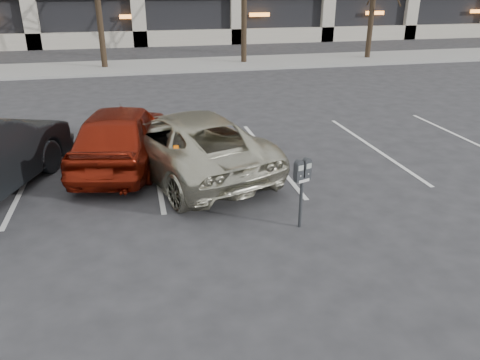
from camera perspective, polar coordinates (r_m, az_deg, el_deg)
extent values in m
plane|color=#28282B|center=(9.23, -0.69, -2.54)|extent=(140.00, 140.00, 0.00)
cube|color=gray|center=(24.51, -8.93, 13.60)|extent=(80.00, 4.00, 0.12)
cube|color=silver|center=(11.43, -24.39, 0.53)|extent=(0.10, 5.20, 0.00)
cube|color=silver|center=(11.17, -10.27, 1.81)|extent=(0.10, 5.20, 0.00)
cube|color=silver|center=(11.60, 3.65, 2.96)|extent=(0.10, 5.20, 0.00)
cube|color=silver|center=(12.66, 15.93, 3.83)|extent=(0.10, 5.20, 0.00)
cube|color=silver|center=(14.19, 25.97, 4.41)|extent=(0.10, 5.20, 0.00)
cylinder|color=black|center=(24.25, -16.61, 17.21)|extent=(0.28, 0.28, 3.76)
cylinder|color=black|center=(24.90, 0.48, 18.12)|extent=(0.28, 0.28, 3.66)
cylinder|color=black|center=(27.37, 15.66, 18.10)|extent=(0.28, 0.28, 3.96)
cylinder|color=black|center=(8.15, 7.41, -2.89)|extent=(0.06, 0.06, 0.90)
cube|color=black|center=(7.95, 7.58, 0.16)|extent=(0.32, 0.19, 0.06)
cube|color=silver|center=(7.92, 7.83, -0.11)|extent=(0.21, 0.08, 0.05)
cube|color=gray|center=(7.77, 7.47, 1.44)|extent=(0.10, 0.04, 0.09)
cube|color=gray|center=(7.88, 8.43, 1.68)|extent=(0.10, 0.04, 0.09)
imported|color=#BAB69E|center=(10.49, -6.49, 4.61)|extent=(3.81, 5.46, 1.39)
cube|color=#F06005|center=(9.42, -8.15, 6.82)|extent=(0.10, 0.20, 0.01)
imported|color=maroon|center=(11.12, -14.22, 5.34)|extent=(2.58, 4.56, 1.46)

